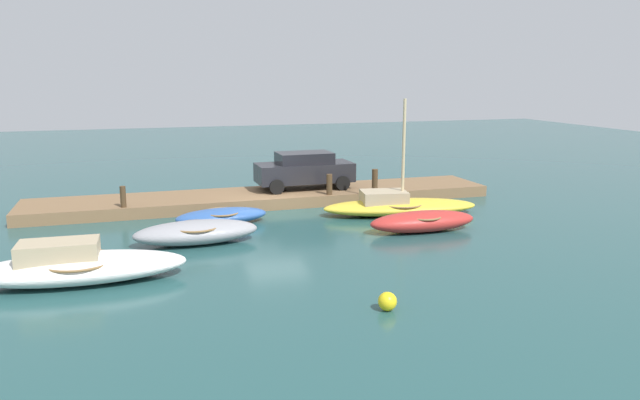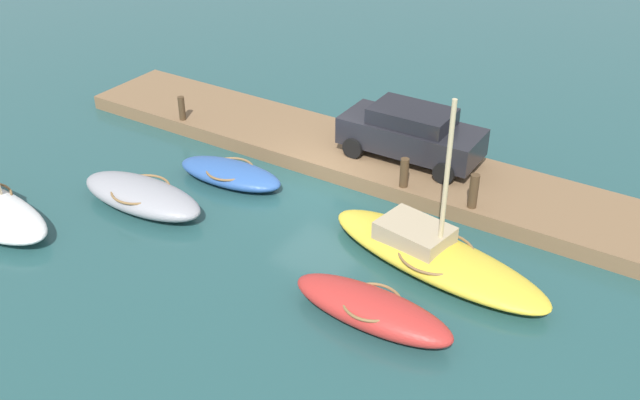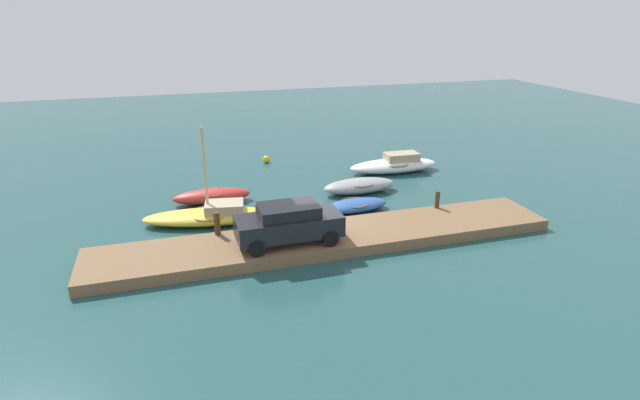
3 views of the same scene
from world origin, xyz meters
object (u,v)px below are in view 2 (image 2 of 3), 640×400
at_px(sailboat_yellow, 433,254).
at_px(mooring_post_mid_east, 182,108).
at_px(rowboat_red, 372,309).
at_px(rowboat_blue, 230,173).
at_px(rowboat_grey, 142,195).
at_px(parked_car, 411,133).
at_px(mooring_post_west, 474,191).
at_px(mooring_post_mid_west, 404,173).

distance_m(sailboat_yellow, mooring_post_mid_east, 10.69).
height_order(rowboat_red, rowboat_blue, rowboat_red).
relative_size(sailboat_yellow, rowboat_red, 1.61).
relative_size(rowboat_grey, mooring_post_mid_east, 4.98).
distance_m(sailboat_yellow, parked_car, 4.99).
bearing_deg(rowboat_blue, rowboat_red, 149.32).
height_order(sailboat_yellow, mooring_post_mid_east, sailboat_yellow).
distance_m(rowboat_red, mooring_post_west, 5.14).
bearing_deg(mooring_post_west, rowboat_grey, 27.98).
bearing_deg(parked_car, rowboat_grey, 47.05).
bearing_deg(mooring_post_mid_east, rowboat_red, 153.29).
bearing_deg(sailboat_yellow, rowboat_blue, 4.39).
bearing_deg(mooring_post_west, rowboat_blue, 14.89).
xyz_separation_m(sailboat_yellow, mooring_post_west, (0.01, -2.45, 0.58)).
relative_size(mooring_post_west, parked_car, 0.23).
relative_size(rowboat_red, rowboat_blue, 1.13).
distance_m(mooring_post_mid_west, mooring_post_mid_east, 8.32).
distance_m(rowboat_blue, mooring_post_mid_west, 5.21).
relative_size(rowboat_red, mooring_post_west, 4.01).
xyz_separation_m(rowboat_red, mooring_post_mid_west, (1.81, -5.10, 0.54)).
distance_m(rowboat_blue, parked_car, 5.55).
bearing_deg(mooring_post_mid_east, sailboat_yellow, 166.75).
bearing_deg(sailboat_yellow, rowboat_grey, 22.33).
height_order(rowboat_blue, mooring_post_west, mooring_post_west).
height_order(mooring_post_mid_west, parked_car, parked_car).
relative_size(rowboat_grey, sailboat_yellow, 0.64).
bearing_deg(rowboat_grey, mooring_post_mid_west, -145.63).
bearing_deg(rowboat_blue, mooring_post_west, -169.65).
height_order(mooring_post_west, mooring_post_mid_west, mooring_post_west).
bearing_deg(mooring_post_mid_east, rowboat_blue, 152.21).
relative_size(rowboat_grey, rowboat_blue, 1.16).
xyz_separation_m(rowboat_red, mooring_post_west, (-0.26, -5.10, 0.59)).
height_order(sailboat_yellow, rowboat_red, sailboat_yellow).
xyz_separation_m(rowboat_blue, mooring_post_west, (-6.90, -1.84, 0.67)).
distance_m(rowboat_grey, parked_car, 8.08).
height_order(mooring_post_west, mooring_post_mid_east, mooring_post_west).
bearing_deg(mooring_post_mid_west, sailboat_yellow, 130.32).
distance_m(sailboat_yellow, rowboat_red, 2.66).
distance_m(rowboat_grey, rowboat_red, 7.87).
bearing_deg(mooring_post_mid_east, parked_car, -167.98).
distance_m(rowboat_red, rowboat_blue, 7.40).
bearing_deg(mooring_post_mid_east, rowboat_grey, 118.11).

